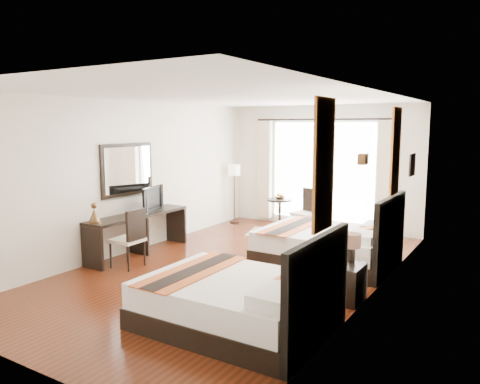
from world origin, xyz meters
The scene contains 29 objects.
floor centered at (0.00, 0.00, -0.01)m, with size 4.50×7.50×0.01m, color #3A180A.
ceiling centered at (0.00, 0.00, 2.79)m, with size 4.50×7.50×0.02m, color white.
wall_headboard centered at (2.25, 0.00, 1.40)m, with size 0.01×7.50×2.80m, color silver.
wall_desk centered at (-2.25, 0.00, 1.40)m, with size 0.01×7.50×2.80m, color silver.
wall_window centered at (0.00, 3.75, 1.40)m, with size 4.50×0.01×2.80m, color silver.
wall_entry centered at (0.00, -3.75, 1.40)m, with size 4.50×0.01×2.80m, color silver.
window_glass centered at (0.00, 3.73, 1.30)m, with size 2.40×0.02×2.20m, color white.
sheer_curtain centered at (0.00, 3.67, 1.30)m, with size 2.30×0.02×2.10m, color white.
drape_left centered at (-1.45, 3.63, 1.28)m, with size 0.35×0.14×2.35m, color beige.
drape_right centered at (1.45, 3.63, 1.28)m, with size 0.35×0.14×2.35m, color beige.
art_panel_near centered at (2.23, -1.85, 1.95)m, with size 0.03×0.50×1.35m, color #8B3A14.
art_panel_far centered at (2.23, 1.12, 1.95)m, with size 0.03×0.50×1.35m, color #8B3A14.
wall_sconce centered at (2.19, -0.41, 1.92)m, with size 0.10×0.14×0.14m, color #4E351C.
mirror_frame centered at (-2.22, -0.16, 1.55)m, with size 0.04×1.25×0.95m, color black.
mirror_glass centered at (-2.19, -0.16, 1.55)m, with size 0.01×1.12×0.82m, color white.
bed_near centered at (1.23, -1.85, 0.31)m, with size 2.14×1.67×1.21m.
bed_far centered at (1.21, 1.12, 0.32)m, with size 2.19×1.71×1.24m.
nightstand centered at (2.02, -0.41, 0.25)m, with size 0.42×0.52×0.50m, color black.
table_lamp centered at (2.03, -0.26, 0.77)m, with size 0.25×0.25×0.40m.
vase centered at (2.03, -0.60, 0.57)m, with size 0.13×0.13×0.13m, color black.
console_desk centered at (-1.99, -0.16, 0.38)m, with size 0.50×2.20×0.76m, color black.
television centered at (-1.97, 0.12, 0.99)m, with size 0.82×0.11×0.47m, color black.
bronze_figurine centered at (-1.99, -1.16, 0.90)m, with size 0.20×0.20×0.30m, color #4E351C, non-canonical shape.
desk_chair centered at (-1.57, -0.84, 0.30)m, with size 0.48×0.48×0.99m.
floor_lamp centered at (-2.00, 3.13, 1.18)m, with size 0.28×0.28×1.41m.
side_table centered at (-0.84, 3.27, 0.33)m, with size 0.57×0.57×0.66m, color black.
fruit_bowl centered at (-0.86, 3.31, 0.69)m, with size 0.23×0.23×0.06m, color #4D2E1B.
window_chair centered at (-0.01, 2.85, 0.30)m, with size 0.57×0.57×0.99m.
jute_rug centered at (-0.54, 2.68, 0.01)m, with size 1.34×0.91×0.01m, color tan.
Camera 1 is at (3.98, -6.30, 2.35)m, focal length 35.00 mm.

